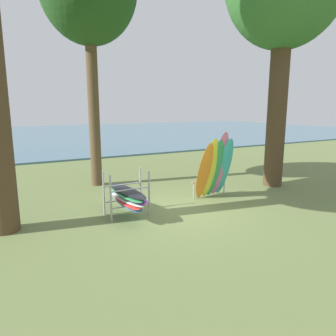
{
  "coord_description": "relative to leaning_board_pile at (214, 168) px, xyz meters",
  "views": [
    {
      "loc": [
        -4.52,
        -7.45,
        2.94
      ],
      "look_at": [
        0.06,
        0.84,
        1.1
      ],
      "focal_mm": 33.29,
      "sensor_mm": 36.0,
      "label": 1
    }
  ],
  "objects": [
    {
      "name": "ground_plane",
      "position": [
        -1.65,
        -0.56,
        -1.0
      ],
      "size": [
        80.0,
        80.0,
        0.0
      ],
      "primitive_type": "plane",
      "color": "olive"
    },
    {
      "name": "board_storage_rack",
      "position": [
        -3.17,
        -0.21,
        -0.44
      ],
      "size": [
        1.15,
        2.13,
        1.25
      ],
      "color": "#9EA0A5",
      "rests_on": "ground"
    },
    {
      "name": "lake_water",
      "position": [
        -1.65,
        27.64,
        -0.95
      ],
      "size": [
        80.0,
        36.0,
        0.1
      ],
      "primitive_type": "cube",
      "color": "#477084",
      "rests_on": "ground"
    },
    {
      "name": "leaning_board_pile",
      "position": [
        0.0,
        0.0,
        0.0
      ],
      "size": [
        1.46,
        0.79,
        2.2
      ],
      "color": "orange",
      "rests_on": "ground"
    }
  ]
}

